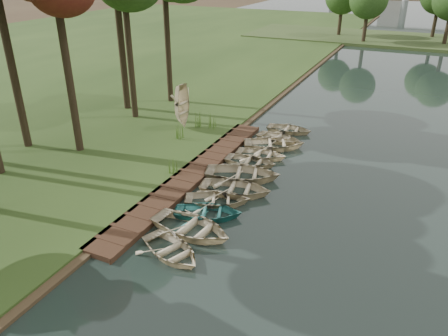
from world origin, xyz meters
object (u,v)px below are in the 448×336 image
at_px(rowboat_0, 171,249).
at_px(stored_rowboat, 183,123).
at_px(rowboat_1, 191,226).
at_px(rowboat_2, 208,211).
at_px(boardwalk, 193,174).

distance_m(rowboat_0, stored_rowboat, 13.91).
height_order(rowboat_0, rowboat_1, rowboat_1).
bearing_deg(stored_rowboat, rowboat_2, -141.62).
height_order(rowboat_0, rowboat_2, rowboat_2).
xyz_separation_m(rowboat_0, rowboat_1, (-0.02, 1.69, 0.08)).
height_order(rowboat_0, stored_rowboat, stored_rowboat).
bearing_deg(rowboat_2, rowboat_1, 157.91).
xyz_separation_m(boardwalk, stored_rowboat, (-3.87, 5.80, 0.46)).
bearing_deg(rowboat_2, rowboat_0, 159.71).
bearing_deg(rowboat_1, rowboat_2, 3.70).
bearing_deg(boardwalk, rowboat_0, -68.29).
height_order(boardwalk, rowboat_2, rowboat_2).
distance_m(boardwalk, stored_rowboat, 6.99).
height_order(rowboat_2, stored_rowboat, stored_rowboat).
bearing_deg(stored_rowboat, rowboat_0, -149.37).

